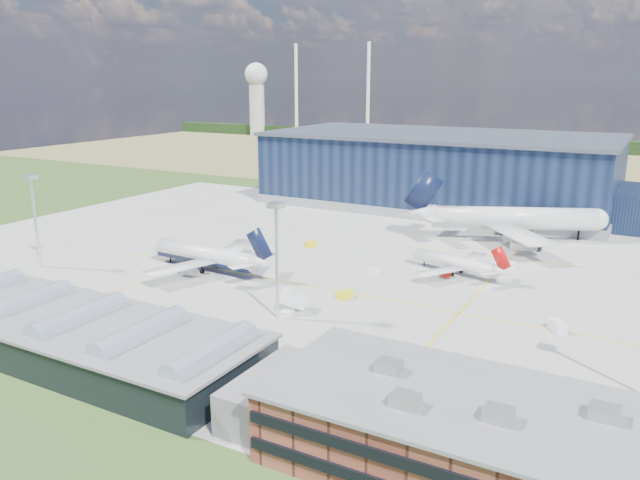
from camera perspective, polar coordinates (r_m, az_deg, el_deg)
The scene contains 22 objects.
ground at distance 151.73m, azimuth -0.87°, elevation -2.82°, with size 600.00×600.00×0.00m, color #2A481B.
apron at distance 160.08m, azimuth 0.92°, elevation -1.87°, with size 220.00×160.00×0.08m.
farmland at distance 355.70m, azimuth 17.29°, elevation 6.62°, with size 600.00×220.00×0.01m, color #90844D.
treeline at distance 433.38m, azimuth 19.62°, elevation 8.30°, with size 600.00×8.00×8.00m, color black.
horizon_dressing at distance 495.83m, azimuth -3.06°, elevation 13.30°, with size 440.20×18.00×70.00m.
hangar at distance 233.31m, azimuth 11.53°, elevation 5.98°, with size 145.00×62.00×26.10m.
ops_building at distance 78.87m, azimuth 12.59°, elevation -16.83°, with size 46.00×23.00×10.90m.
glass_concourse at distance 110.68m, azimuth -19.86°, elevation -8.49°, with size 78.00×23.00×8.60m.
light_mast_west at distance 165.99m, azimuth -24.71°, elevation 2.84°, with size 2.60×2.60×23.00m.
light_mast_center at distance 117.86m, azimuth -3.99°, elevation -0.19°, with size 2.60×2.60×23.00m.
airliner_navy at distance 153.04m, azimuth -10.49°, elevation -0.50°, with size 38.05×37.22×12.41m, color white, non-canonical shape.
airliner_red at distance 151.34m, azimuth 12.20°, elevation -1.44°, with size 27.36×26.77×8.92m, color white, non-canonical shape.
airliner_widebody at distance 187.39m, azimuth 17.37°, elevation 2.93°, with size 59.28×57.99×19.33m, color white, non-canonical shape.
gse_tug_a at distance 133.03m, azimuth 2.27°, elevation -5.03°, with size 2.23×3.65×1.52m, color yellow.
gse_tug_b at distance 105.70m, azimuth -4.01°, elevation -10.55°, with size 1.80×2.70×1.17m, color yellow.
gse_cart_a at distance 160.93m, azimuth 17.14°, elevation -2.22°, with size 1.99×2.98×1.29m, color white.
gse_van_b at distance 124.11m, azimuth 20.88°, elevation -7.41°, with size 1.95×4.26×1.95m, color white.
gse_tug_c at distance 172.48m, azimuth -0.86°, elevation -0.41°, with size 2.14×3.42×1.50m, color yellow.
gse_cart_b at distance 150.56m, azimuth 4.94°, elevation -2.78°, with size 1.85×2.77×1.20m, color white.
gse_van_c at distance 96.51m, azimuth 6.08°, elevation -12.75°, with size 2.48×5.17×2.48m, color white.
airstair at distance 125.44m, azimuth -2.42°, elevation -5.82°, with size 2.12×5.31×3.40m, color white.
car_b at distance 100.22m, azimuth 11.29°, elevation -12.26°, with size 1.37×3.94×1.30m, color #99999E.
Camera 1 is at (72.59, -125.23, 45.49)m, focal length 35.00 mm.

